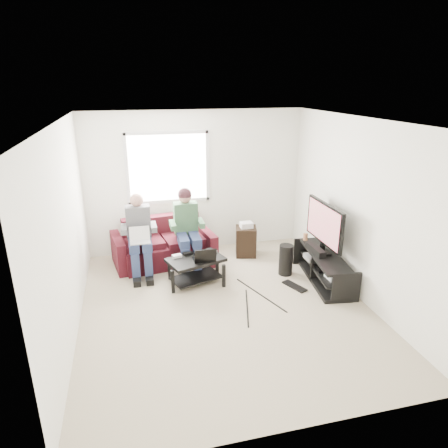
# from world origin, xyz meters

# --- Properties ---
(floor) EXTENTS (4.50, 4.50, 0.00)m
(floor) POSITION_xyz_m (0.00, 0.00, 0.00)
(floor) COLOR #B5A38D
(floor) RESTS_ON ground
(ceiling) EXTENTS (4.50, 4.50, 0.00)m
(ceiling) POSITION_xyz_m (0.00, 0.00, 2.60)
(ceiling) COLOR white
(ceiling) RESTS_ON wall_back
(wall_back) EXTENTS (4.50, 0.00, 4.50)m
(wall_back) POSITION_xyz_m (0.00, 2.25, 1.30)
(wall_back) COLOR white
(wall_back) RESTS_ON floor
(wall_front) EXTENTS (4.50, 0.00, 4.50)m
(wall_front) POSITION_xyz_m (0.00, -2.25, 1.30)
(wall_front) COLOR white
(wall_front) RESTS_ON floor
(wall_left) EXTENTS (0.00, 4.50, 4.50)m
(wall_left) POSITION_xyz_m (-2.00, 0.00, 1.30)
(wall_left) COLOR white
(wall_left) RESTS_ON floor
(wall_right) EXTENTS (0.00, 4.50, 4.50)m
(wall_right) POSITION_xyz_m (2.00, 0.00, 1.30)
(wall_right) COLOR white
(wall_right) RESTS_ON floor
(window) EXTENTS (1.48, 0.04, 1.28)m
(window) POSITION_xyz_m (-0.50, 2.23, 1.60)
(window) COLOR white
(window) RESTS_ON wall_back
(sofa) EXTENTS (1.82, 1.01, 0.80)m
(sofa) POSITION_xyz_m (-0.70, 1.73, 0.30)
(sofa) COLOR #49121E
(sofa) RESTS_ON floor
(person_left) EXTENTS (0.40, 0.70, 1.32)m
(person_left) POSITION_xyz_m (-1.10, 1.45, 0.72)
(person_left) COLOR navy
(person_left) RESTS_ON sofa
(person_right) EXTENTS (0.40, 0.71, 1.37)m
(person_right) POSITION_xyz_m (-0.30, 1.47, 0.78)
(person_right) COLOR navy
(person_right) RESTS_ON sofa
(laptop_silver) EXTENTS (0.33, 0.24, 0.24)m
(laptop_silver) POSITION_xyz_m (-1.10, 1.20, 0.69)
(laptop_silver) COLOR silver
(laptop_silver) RESTS_ON person_left
(coffee_table) EXTENTS (0.98, 0.76, 0.43)m
(coffee_table) POSITION_xyz_m (-0.28, 0.81, 0.31)
(coffee_table) COLOR black
(coffee_table) RESTS_ON floor
(laptop_black) EXTENTS (0.40, 0.34, 0.24)m
(laptop_black) POSITION_xyz_m (-0.16, 0.73, 0.55)
(laptop_black) COLOR black
(laptop_black) RESTS_ON coffee_table
(controller_a) EXTENTS (0.16, 0.12, 0.04)m
(controller_a) POSITION_xyz_m (-0.56, 0.93, 0.45)
(controller_a) COLOR silver
(controller_a) RESTS_ON coffee_table
(controller_b) EXTENTS (0.16, 0.12, 0.04)m
(controller_b) POSITION_xyz_m (-0.38, 0.99, 0.45)
(controller_b) COLOR black
(controller_b) RESTS_ON coffee_table
(controller_c) EXTENTS (0.16, 0.13, 0.04)m
(controller_c) POSITION_xyz_m (0.02, 0.96, 0.45)
(controller_c) COLOR gray
(controller_c) RESTS_ON coffee_table
(tv_stand) EXTENTS (0.62, 1.48, 0.47)m
(tv_stand) POSITION_xyz_m (1.73, 0.39, 0.21)
(tv_stand) COLOR black
(tv_stand) RESTS_ON floor
(tv) EXTENTS (0.12, 1.10, 0.81)m
(tv) POSITION_xyz_m (1.73, 0.49, 0.93)
(tv) COLOR black
(tv) RESTS_ON tv_stand
(soundbar) EXTENTS (0.12, 0.50, 0.10)m
(soundbar) POSITION_xyz_m (1.61, 0.49, 0.52)
(soundbar) COLOR black
(soundbar) RESTS_ON tv_stand
(drink_cup) EXTENTS (0.08, 0.08, 0.12)m
(drink_cup) POSITION_xyz_m (1.68, 1.02, 0.53)
(drink_cup) COLOR #A96E49
(drink_cup) RESTS_ON tv_stand
(console_white) EXTENTS (0.30, 0.22, 0.06)m
(console_white) POSITION_xyz_m (1.73, -0.01, 0.28)
(console_white) COLOR silver
(console_white) RESTS_ON tv_stand
(console_grey) EXTENTS (0.34, 0.26, 0.08)m
(console_grey) POSITION_xyz_m (1.73, 0.69, 0.29)
(console_grey) COLOR gray
(console_grey) RESTS_ON tv_stand
(console_black) EXTENTS (0.38, 0.30, 0.07)m
(console_black) POSITION_xyz_m (1.73, 0.34, 0.29)
(console_black) COLOR black
(console_black) RESTS_ON tv_stand
(subwoofer) EXTENTS (0.23, 0.23, 0.52)m
(subwoofer) POSITION_xyz_m (1.23, 0.77, 0.26)
(subwoofer) COLOR black
(subwoofer) RESTS_ON floor
(keyboard_floor) EXTENTS (0.30, 0.45, 0.02)m
(keyboard_floor) POSITION_xyz_m (1.20, 0.31, 0.01)
(keyboard_floor) COLOR black
(keyboard_floor) RESTS_ON floor
(end_table) EXTENTS (0.37, 0.37, 0.64)m
(end_table) POSITION_xyz_m (0.81, 1.68, 0.29)
(end_table) COLOR black
(end_table) RESTS_ON floor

